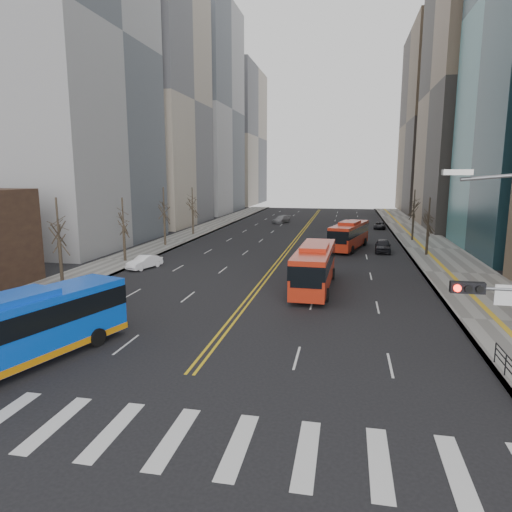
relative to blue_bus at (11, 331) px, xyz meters
The scene contains 14 objects.
ground 9.58m from the blue_bus, 25.23° to the right, with size 220.00×220.00×0.00m, color black.
sidewalk_right 48.58m from the blue_bus, 57.63° to the left, with size 7.00×130.00×0.15m, color slate.
sidewalk_left 41.82m from the blue_bus, 101.06° to the left, with size 5.00×130.00×0.15m, color slate.
crosswalk 9.57m from the blue_bus, 25.23° to the right, with size 26.70×4.00×0.01m.
centerline 51.74m from the blue_bus, 80.55° to the left, with size 0.55×100.00×0.01m.
office_towers 68.70m from the blue_bus, 82.39° to the left, with size 83.00×134.00×58.00m.
street_trees 30.72m from the blue_bus, 87.55° to the left, with size 35.20×47.20×7.60m.
blue_bus is the anchor object (origin of this frame).
red_bus_near 22.59m from the blue_bus, 54.85° to the left, with size 3.13×11.50×3.62m.
red_bus_far 42.31m from the blue_bus, 68.03° to the left, with size 5.06×11.15×3.45m.
car_white 23.59m from the blue_bus, 99.80° to the left, with size 1.38×3.94×1.30m, color white.
car_dark_mid 42.55m from the blue_bus, 62.27° to the left, with size 1.81×4.50×1.53m, color black.
car_silver 67.44m from the blue_bus, 87.19° to the left, with size 1.92×4.72×1.37m, color gray.
car_dark_far 65.13m from the blue_bus, 71.20° to the left, with size 1.87×4.05×1.13m, color black.
Camera 1 is at (6.95, -13.92, 9.27)m, focal length 32.00 mm.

